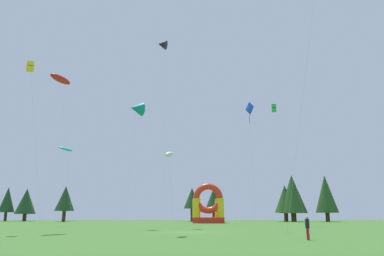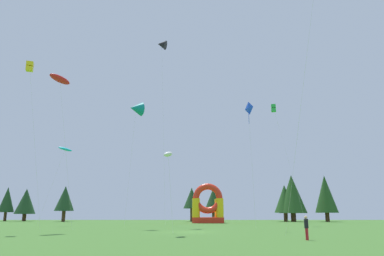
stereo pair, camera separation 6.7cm
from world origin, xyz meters
name	(u,v)px [view 2 (the right image)]	position (x,y,z in m)	size (l,w,h in m)	color
ground_plane	(192,232)	(0.00, 0.00, 0.00)	(120.00, 120.00, 0.00)	#3D6B28
kite_white_parafoil	(170,154)	(-1.80, -4.56, 6.50)	(1.00, 3.61, 6.91)	white
kite_black_delta	(163,45)	(-4.40, 15.89, 26.54)	(1.74, 5.48, 27.39)	black
kite_teal_delta	(138,109)	(-6.75, 8.47, 14.30)	(2.34, 3.01, 15.18)	#0C7F7A
kite_red_parafoil	(62,80)	(-13.86, 1.69, 15.54)	(2.58, 4.41, 16.02)	red
kite_green_box	(275,108)	(12.88, 19.46, 17.54)	(4.01, 1.41, 18.16)	green
kite_yellow_box	(31,67)	(-16.22, -0.37, 16.08)	(2.73, 1.16, 16.60)	yellow
kite_cyan_parafoil	(67,149)	(-18.29, 17.38, 10.75)	(3.48, 2.49, 11.22)	#19B7CC
kite_blue_diamond	(250,110)	(6.41, 4.12, 12.90)	(1.30, 3.70, 13.52)	blue
person_near_camera	(308,226)	(7.65, -10.06, 0.92)	(0.33, 0.33, 1.54)	#B21E26
inflatable_orange_dome	(209,208)	(2.96, 31.21, 2.51)	(5.50, 4.85, 6.82)	red
tree_row_0	(9,200)	(-40.09, 45.58, 4.51)	(3.28, 3.28, 7.24)	#4C331E
tree_row_1	(28,201)	(-36.04, 45.73, 4.18)	(4.36, 4.36, 6.92)	#4C331E
tree_row_2	(67,199)	(-25.92, 40.98, 4.58)	(3.91, 3.91, 7.13)	#4C331E
tree_row_3	(193,198)	(0.12, 42.19, 4.68)	(3.44, 3.44, 6.87)	#4C331E
tree_row_4	(215,199)	(4.77, 44.49, 4.67)	(3.58, 3.58, 6.92)	#4C331E
tree_row_5	(286,199)	(19.31, 41.28, 4.52)	(4.42, 4.42, 7.37)	#4C331E
tree_row_6	(294,194)	(20.73, 40.74, 5.50)	(5.62, 5.62, 9.39)	#4C331E
tree_row_7	(327,194)	(27.33, 40.02, 5.45)	(4.50, 4.50, 9.22)	#4C331E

